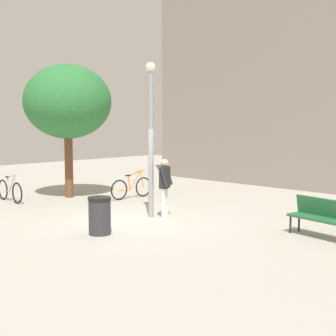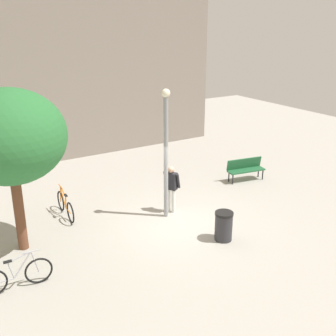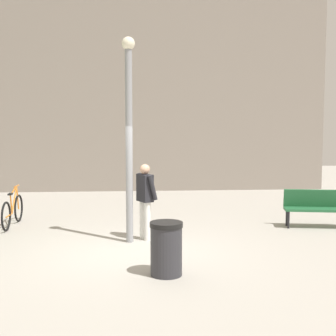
{
  "view_description": "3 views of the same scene",
  "coord_description": "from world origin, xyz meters",
  "px_view_note": "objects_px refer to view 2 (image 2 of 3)",
  "views": [
    {
      "loc": [
        9.87,
        -8.6,
        2.76
      ],
      "look_at": [
        -0.03,
        1.46,
        1.36
      ],
      "focal_mm": 51.75,
      "sensor_mm": 36.0,
      "label": 1
    },
    {
      "loc": [
        -6.86,
        -10.36,
        6.4
      ],
      "look_at": [
        0.69,
        1.75,
        1.31
      ],
      "focal_mm": 45.0,
      "sensor_mm": 36.0,
      "label": 2
    },
    {
      "loc": [
        0.06,
        -9.51,
        2.6
      ],
      "look_at": [
        0.88,
        1.64,
        1.52
      ],
      "focal_mm": 51.62,
      "sensor_mm": 36.0,
      "label": 3
    }
  ],
  "objects_px": {
    "park_bench": "(245,168)",
    "bicycle_silver": "(17,276)",
    "person_by_lamppost": "(171,186)",
    "lamppost": "(166,147)",
    "trash_bin": "(224,226)",
    "plaza_tree": "(9,137)",
    "bicycle_orange": "(65,206)"
  },
  "relations": [
    {
      "from": "lamppost",
      "to": "park_bench",
      "type": "xyz_separation_m",
      "value": [
        4.6,
        1.17,
        -1.92
      ]
    },
    {
      "from": "park_bench",
      "to": "bicycle_orange",
      "type": "height_order",
      "value": "bicycle_orange"
    },
    {
      "from": "bicycle_orange",
      "to": "person_by_lamppost",
      "type": "bearing_deg",
      "value": -26.2
    },
    {
      "from": "plaza_tree",
      "to": "bicycle_silver",
      "type": "distance_m",
      "value": 3.64
    },
    {
      "from": "park_bench",
      "to": "person_by_lamppost",
      "type": "bearing_deg",
      "value": -167.36
    },
    {
      "from": "person_by_lamppost",
      "to": "park_bench",
      "type": "height_order",
      "value": "person_by_lamppost"
    },
    {
      "from": "person_by_lamppost",
      "to": "bicycle_silver",
      "type": "bearing_deg",
      "value": -162.67
    },
    {
      "from": "person_by_lamppost",
      "to": "plaza_tree",
      "type": "height_order",
      "value": "plaza_tree"
    },
    {
      "from": "park_bench",
      "to": "bicycle_orange",
      "type": "xyz_separation_m",
      "value": [
        -7.51,
        0.65,
        -0.16
      ]
    },
    {
      "from": "person_by_lamppost",
      "to": "bicycle_silver",
      "type": "relative_size",
      "value": 0.92
    },
    {
      "from": "park_bench",
      "to": "bicycle_silver",
      "type": "height_order",
      "value": "bicycle_silver"
    },
    {
      "from": "park_bench",
      "to": "plaza_tree",
      "type": "bearing_deg",
      "value": -175.29
    },
    {
      "from": "lamppost",
      "to": "plaza_tree",
      "type": "distance_m",
      "value": 4.8
    },
    {
      "from": "person_by_lamppost",
      "to": "plaza_tree",
      "type": "distance_m",
      "value": 5.59
    },
    {
      "from": "person_by_lamppost",
      "to": "plaza_tree",
      "type": "relative_size",
      "value": 0.35
    },
    {
      "from": "plaza_tree",
      "to": "bicycle_silver",
      "type": "xyz_separation_m",
      "value": [
        -0.63,
        -1.96,
        -3.01
      ]
    },
    {
      "from": "plaza_tree",
      "to": "bicycle_silver",
      "type": "height_order",
      "value": "plaza_tree"
    },
    {
      "from": "bicycle_orange",
      "to": "plaza_tree",
      "type": "bearing_deg",
      "value": -141.56
    },
    {
      "from": "park_bench",
      "to": "bicycle_silver",
      "type": "relative_size",
      "value": 0.92
    },
    {
      "from": "bicycle_silver",
      "to": "trash_bin",
      "type": "distance_m",
      "value": 6.0
    },
    {
      "from": "person_by_lamppost",
      "to": "bicycle_orange",
      "type": "relative_size",
      "value": 0.92
    },
    {
      "from": "plaza_tree",
      "to": "bicycle_orange",
      "type": "xyz_separation_m",
      "value": [
        1.78,
        1.41,
        -3.01
      ]
    },
    {
      "from": "person_by_lamppost",
      "to": "park_bench",
      "type": "relative_size",
      "value": 1.01
    },
    {
      "from": "trash_bin",
      "to": "plaza_tree",
      "type": "bearing_deg",
      "value": 152.97
    },
    {
      "from": "lamppost",
      "to": "trash_bin",
      "type": "xyz_separation_m",
      "value": [
        0.63,
        -2.31,
        -2.0
      ]
    },
    {
      "from": "plaza_tree",
      "to": "lamppost",
      "type": "bearing_deg",
      "value": -4.94
    },
    {
      "from": "lamppost",
      "to": "park_bench",
      "type": "height_order",
      "value": "lamppost"
    },
    {
      "from": "park_bench",
      "to": "trash_bin",
      "type": "relative_size",
      "value": 1.81
    },
    {
      "from": "plaza_tree",
      "to": "person_by_lamppost",
      "type": "bearing_deg",
      "value": -2.16
    },
    {
      "from": "park_bench",
      "to": "trash_bin",
      "type": "distance_m",
      "value": 5.28
    },
    {
      "from": "park_bench",
      "to": "trash_bin",
      "type": "height_order",
      "value": "park_bench"
    },
    {
      "from": "lamppost",
      "to": "bicycle_silver",
      "type": "relative_size",
      "value": 2.41
    }
  ]
}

